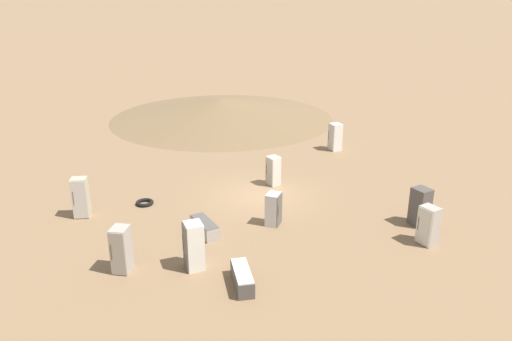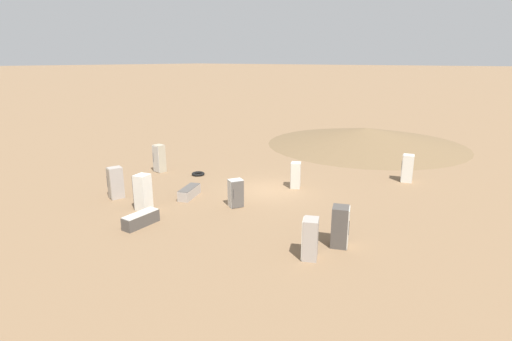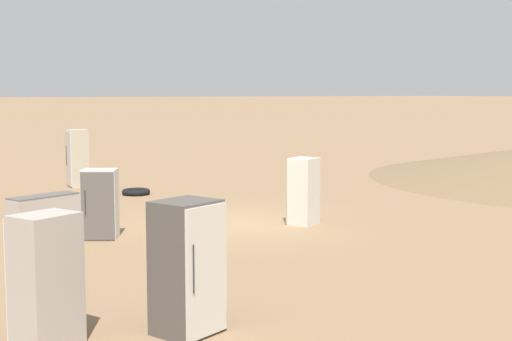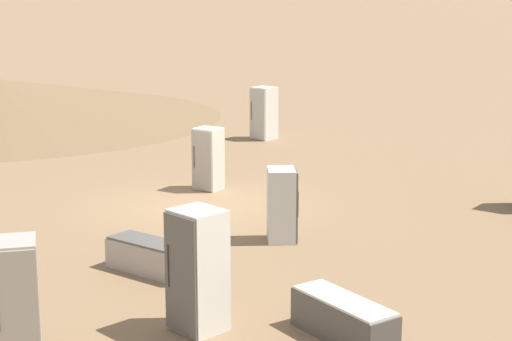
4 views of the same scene
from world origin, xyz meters
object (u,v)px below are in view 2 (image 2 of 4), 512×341
discarded_fridge_2 (116,183)px  discarded_fridge_4 (296,175)px  discarded_fridge_5 (310,239)px  discarded_fridge_9 (407,168)px  discarded_fridge_1 (189,192)px  discarded_fridge_0 (159,158)px  scrap_tire (198,174)px  discarded_fridge_6 (236,193)px  discarded_fridge_8 (143,192)px  discarded_fridge_3 (141,219)px  discarded_fridge_7 (340,227)px

discarded_fridge_2 → discarded_fridge_4: (7.76, -7.23, -0.10)m
discarded_fridge_5 → discarded_fridge_9: discarded_fridge_9 is taller
discarded_fridge_5 → discarded_fridge_1: bearing=51.7°
discarded_fridge_1 → discarded_fridge_2: 4.20m
discarded_fridge_0 → scrap_tire: size_ratio=2.20×
discarded_fridge_1 → discarded_fridge_9: (10.60, -9.10, 0.59)m
discarded_fridge_9 → discarded_fridge_1: bearing=123.5°
discarded_fridge_2 → discarded_fridge_6: (3.02, -6.37, -0.15)m
discarded_fridge_8 → discarded_fridge_5: bearing=-99.2°
discarded_fridge_0 → discarded_fridge_9: size_ratio=1.08×
discarded_fridge_0 → discarded_fridge_9: 16.76m
discarded_fridge_6 → discarded_fridge_8: (-3.23, 3.67, 0.19)m
discarded_fridge_0 → discarded_fridge_3: (-6.83, -6.72, -0.65)m
discarded_fridge_3 → discarded_fridge_8: bearing=135.8°
discarded_fridge_4 → discarded_fridge_9: 7.47m
discarded_fridge_4 → discarded_fridge_6: (-4.74, 0.86, -0.05)m
discarded_fridge_2 → discarded_fridge_5: discarded_fridge_2 is taller
discarded_fridge_2 → discarded_fridge_8: 2.71m
discarded_fridge_2 → discarded_fridge_4: discarded_fridge_2 is taller
discarded_fridge_4 → discarded_fridge_5: bearing=-171.7°
discarded_fridge_5 → discarded_fridge_9: 12.89m
discarded_fridge_6 → discarded_fridge_7: bearing=110.6°
discarded_fridge_7 → discarded_fridge_8: size_ratio=0.93×
discarded_fridge_1 → discarded_fridge_9: 13.99m
discarded_fridge_4 → discarded_fridge_3: bearing=136.6°
discarded_fridge_6 → scrap_tire: discarded_fridge_6 is taller
discarded_fridge_0 → scrap_tire: (0.98, -2.79, -0.88)m
discarded_fridge_2 → discarded_fridge_6: bearing=-137.1°
discarded_fridge_4 → discarded_fridge_6: 4.81m
discarded_fridge_3 → discarded_fridge_6: bearing=64.2°
discarded_fridge_2 → discarded_fridge_7: 13.07m
discarded_fridge_0 → discarded_fridge_4: (2.61, -9.58, -0.16)m
discarded_fridge_5 → discarded_fridge_8: 9.74m
discarded_fridge_4 → scrap_tire: 7.02m
scrap_tire → discarded_fridge_8: bearing=-160.4°
discarded_fridge_4 → discarded_fridge_0: bearing=78.6°
discarded_fridge_1 → discarded_fridge_5: bearing=144.8°
discarded_fridge_2 → discarded_fridge_3: size_ratio=0.97×
discarded_fridge_3 → discarded_fridge_0: bearing=131.8°
discarded_fridge_0 → discarded_fridge_2: (-5.15, -2.35, -0.06)m
discarded_fridge_1 → discarded_fridge_6: (0.43, -3.13, 0.46)m
discarded_fridge_3 → discarded_fridge_8: 2.31m
discarded_fridge_3 → scrap_tire: (7.82, 3.93, -0.23)m
discarded_fridge_2 → scrap_tire: discarded_fridge_2 is taller
discarded_fridge_3 → discarded_fridge_5: discarded_fridge_5 is taller
discarded_fridge_2 → discarded_fridge_3: discarded_fridge_2 is taller
discarded_fridge_0 → discarded_fridge_7: size_ratio=1.09×
discarded_fridge_6 → scrap_tire: bearing=-88.4°
discarded_fridge_6 → discarded_fridge_9: 11.80m
discarded_fridge_7 → discarded_fridge_8: 10.45m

